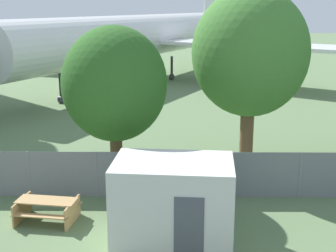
{
  "coord_description": "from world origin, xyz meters",
  "views": [
    {
      "loc": [
        2.87,
        -6.22,
        7.03
      ],
      "look_at": [
        2.67,
        13.29,
        2.0
      ],
      "focal_mm": 50.0,
      "sensor_mm": 36.0,
      "label": 1
    }
  ],
  "objects_px": {
    "picnic_bench_near_cabin": "(47,208)",
    "tree_left_of_cabin": "(114,84)",
    "airplane": "(143,36)",
    "portable_cabin": "(173,202)",
    "tree_far_right": "(250,53)"
  },
  "relations": [
    {
      "from": "portable_cabin",
      "to": "picnic_bench_near_cabin",
      "type": "xyz_separation_m",
      "value": [
        -4.23,
        1.3,
        -0.8
      ]
    },
    {
      "from": "picnic_bench_near_cabin",
      "to": "airplane",
      "type": "bearing_deg",
      "value": 87.44
    },
    {
      "from": "airplane",
      "to": "portable_cabin",
      "type": "bearing_deg",
      "value": 30.98
    },
    {
      "from": "portable_cabin",
      "to": "tree_left_of_cabin",
      "type": "xyz_separation_m",
      "value": [
        -2.26,
        4.62,
        2.81
      ]
    },
    {
      "from": "picnic_bench_near_cabin",
      "to": "tree_far_right",
      "type": "distance_m",
      "value": 10.25
    },
    {
      "from": "airplane",
      "to": "portable_cabin",
      "type": "distance_m",
      "value": 32.4
    },
    {
      "from": "airplane",
      "to": "tree_far_right",
      "type": "height_order",
      "value": "airplane"
    },
    {
      "from": "picnic_bench_near_cabin",
      "to": "tree_left_of_cabin",
      "type": "xyz_separation_m",
      "value": [
        1.97,
        3.32,
        3.62
      ]
    },
    {
      "from": "picnic_bench_near_cabin",
      "to": "tree_far_right",
      "type": "relative_size",
      "value": 0.28
    },
    {
      "from": "airplane",
      "to": "picnic_bench_near_cabin",
      "type": "xyz_separation_m",
      "value": [
        -1.38,
        -30.84,
        -3.71
      ]
    },
    {
      "from": "airplane",
      "to": "portable_cabin",
      "type": "height_order",
      "value": "airplane"
    },
    {
      "from": "tree_left_of_cabin",
      "to": "portable_cabin",
      "type": "bearing_deg",
      "value": -63.95
    },
    {
      "from": "picnic_bench_near_cabin",
      "to": "tree_left_of_cabin",
      "type": "height_order",
      "value": "tree_left_of_cabin"
    },
    {
      "from": "tree_left_of_cabin",
      "to": "picnic_bench_near_cabin",
      "type": "bearing_deg",
      "value": -120.59
    },
    {
      "from": "tree_far_right",
      "to": "airplane",
      "type": "bearing_deg",
      "value": 103.37
    }
  ]
}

